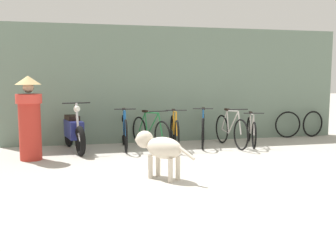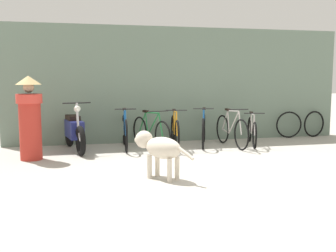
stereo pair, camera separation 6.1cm
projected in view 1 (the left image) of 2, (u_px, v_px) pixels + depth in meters
The scene contains 13 objects.
ground_plane at pixel (235, 173), 6.56m from camera, with size 60.00×60.00×0.00m, color #ADA89E.
shop_wall_back at pixel (179, 85), 9.88m from camera, with size 8.56×0.20×2.83m.
bicycle_0 at pixel (125, 132), 8.81m from camera, with size 0.46×1.73×0.93m.
bicycle_1 at pixel (150, 132), 8.86m from camera, with size 0.62×1.70×0.88m.
bicycle_2 at pixel (174, 132), 8.94m from camera, with size 0.46×1.74×0.90m.
bicycle_3 at pixel (203, 130), 9.24m from camera, with size 0.65×1.65×0.91m.
bicycle_4 at pixel (231, 130), 9.11m from camera, with size 0.46×1.70×0.90m.
bicycle_5 at pixel (251, 131), 9.33m from camera, with size 0.63×1.59×0.80m.
motorcycle at pixel (74, 131), 8.52m from camera, with size 0.59×1.84×1.08m.
stray_dog at pixel (159, 147), 6.19m from camera, with size 0.83×1.01×0.73m.
person_in_robes at pixel (29, 116), 7.54m from camera, with size 0.66×0.66×1.63m.
spare_tire_left at pixel (288, 125), 10.44m from camera, with size 0.71×0.12×0.71m.
spare_tire_right at pixel (313, 124), 10.61m from camera, with size 0.70×0.19×0.71m.
Camera 1 is at (-2.59, -5.98, 1.58)m, focal length 42.00 mm.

